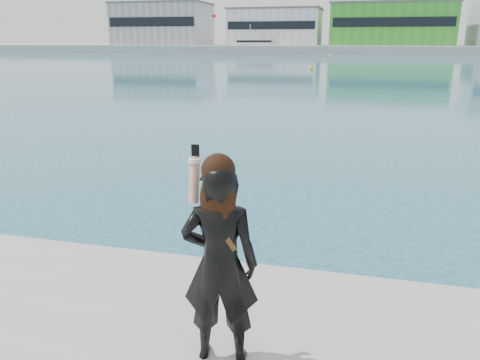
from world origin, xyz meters
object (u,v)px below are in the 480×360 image
at_px(buoy_far, 330,57).
at_px(woman, 220,259).
at_px(motor_yacht, 255,45).
at_px(buoy_extra, 311,70).

xyz_separation_m(buoy_far, woman, (5.30, -99.88, 1.76)).
distance_m(motor_yacht, woman, 120.96).
xyz_separation_m(buoy_extra, woman, (4.72, -54.92, 1.76)).
bearing_deg(woman, buoy_far, -95.27).
relative_size(buoy_far, buoy_extra, 1.00).
bearing_deg(buoy_far, motor_yacht, 137.68).
xyz_separation_m(buoy_far, buoy_extra, (0.58, -44.97, 0.00)).
bearing_deg(buoy_extra, buoy_far, 90.74).
distance_m(motor_yacht, buoy_extra, 66.68).
bearing_deg(buoy_far, buoy_extra, -89.26).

